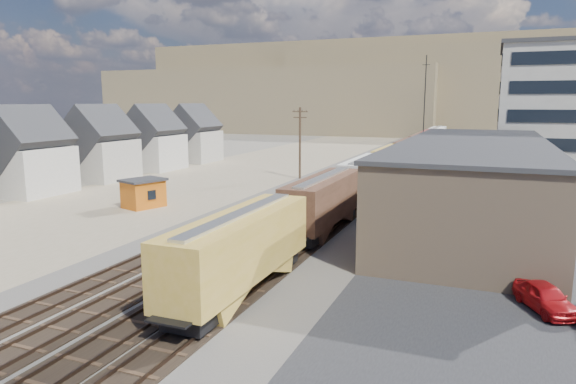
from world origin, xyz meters
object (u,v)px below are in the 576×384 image
at_px(freight_train, 401,155).
at_px(maintenance_shed, 143,193).
at_px(parked_car_red, 545,298).
at_px(utility_pole_north, 300,141).

xyz_separation_m(freight_train, maintenance_shed, (-20.29, -35.19, -1.26)).
distance_m(freight_train, maintenance_shed, 40.64).
bearing_deg(parked_car_red, maintenance_shed, 132.52).
distance_m(maintenance_shed, parked_car_red, 38.74).
height_order(freight_train, utility_pole_north, utility_pole_north).
bearing_deg(maintenance_shed, parked_car_red, -21.53).
bearing_deg(freight_train, parked_car_red, -72.33).
relative_size(utility_pole_north, maintenance_shed, 2.06).
height_order(utility_pole_north, maintenance_shed, utility_pole_north).
relative_size(maintenance_shed, parked_car_red, 1.14).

